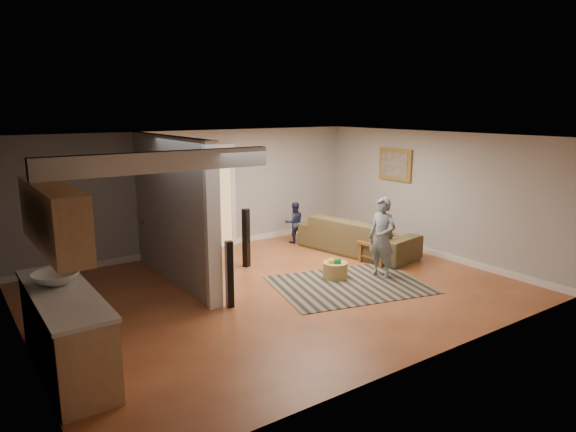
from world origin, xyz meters
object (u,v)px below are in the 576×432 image
object	(u,v)px
sofa	(357,252)
tv_console	(172,228)
speaker_right	(246,238)
toy_basket	(335,269)
toddler	(294,242)
coffee_table	(387,244)
speaker_left	(229,274)
child	(381,277)

from	to	relation	value
sofa	tv_console	world-z (taller)	tv_console
speaker_right	toy_basket	bearing A→B (deg)	-80.81
toy_basket	toddler	world-z (taller)	toddler
sofa	coffee_table	distance (m)	0.80
coffee_table	toddler	bearing A→B (deg)	108.52
coffee_table	toy_basket	xyz separation A→B (m)	(-1.55, -0.26, -0.17)
speaker_left	tv_console	bearing A→B (deg)	96.72
tv_console	speaker_right	distance (m)	1.39
tv_console	speaker_left	xyz separation A→B (m)	(-0.07, -2.33, -0.25)
toddler	child	bearing A→B (deg)	102.78
tv_console	speaker_left	bearing A→B (deg)	-99.47
tv_console	toy_basket	bearing A→B (deg)	-54.31
toy_basket	sofa	bearing A→B (deg)	34.56
tv_console	coffee_table	bearing A→B (deg)	-35.96
sofa	child	world-z (taller)	child
tv_console	toddler	xyz separation A→B (m)	(2.93, 0.18, -0.76)
sofa	speaker_left	size ratio (longest dim) A/B	2.42
coffee_table	speaker_left	distance (m)	3.74
sofa	coffee_table	xyz separation A→B (m)	(0.11, -0.72, 0.33)
speaker_left	toy_basket	bearing A→B (deg)	11.59
speaker_left	toddler	bearing A→B (deg)	48.32
speaker_right	toddler	world-z (taller)	speaker_right
child	sofa	bearing A→B (deg)	140.80
coffee_table	toddler	size ratio (longest dim) A/B	1.26
toddler	sofa	bearing A→B (deg)	128.42
speaker_right	child	size ratio (longest dim) A/B	0.78
toddler	tv_console	bearing A→B (deg)	18.87
coffee_table	toddler	distance (m)	2.27
toy_basket	child	xyz separation A→B (m)	(0.71, -0.42, -0.16)
toddler	speaker_right	bearing A→B (deg)	42.64
tv_console	toddler	size ratio (longest dim) A/B	1.52
sofa	child	bearing A→B (deg)	141.97
coffee_table	tv_console	world-z (taller)	tv_console
sofa	child	distance (m)	1.58
sofa	speaker_right	world-z (taller)	speaker_right
sofa	child	xyz separation A→B (m)	(-0.72, -1.40, 0.00)
speaker_right	tv_console	bearing A→B (deg)	124.44
speaker_right	child	bearing A→B (deg)	-72.21
speaker_right	toy_basket	size ratio (longest dim) A/B	2.54
speaker_right	toy_basket	world-z (taller)	speaker_right
speaker_left	toddler	world-z (taller)	speaker_left
coffee_table	speaker_left	bearing A→B (deg)	-174.06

